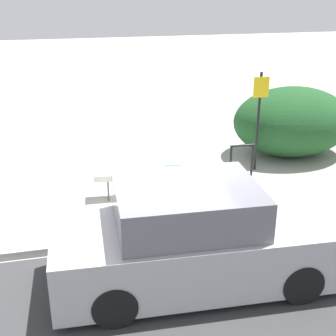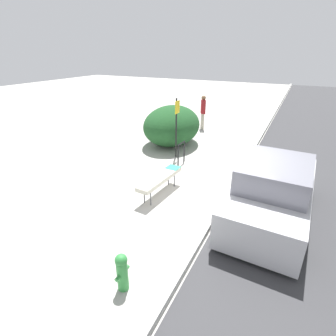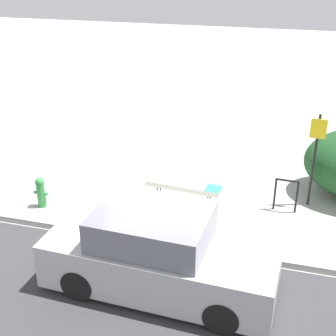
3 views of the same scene
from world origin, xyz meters
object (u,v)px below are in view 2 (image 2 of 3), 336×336
object	(u,v)px
bench	(160,179)
parked_car_near	(272,192)
bike_rack	(181,151)
fire_hydrant	(122,271)
pedestrian	(203,111)
sign_post	(177,123)

from	to	relation	value
bench	parked_car_near	xyz separation A→B (m)	(0.29, -3.01, 0.18)
bike_rack	fire_hydrant	world-z (taller)	bike_rack
parked_car_near	fire_hydrant	bearing A→B (deg)	152.86
pedestrian	bench	bearing A→B (deg)	164.67
bench	sign_post	size ratio (longest dim) A/B	0.81
bike_rack	parked_car_near	world-z (taller)	parked_car_near
bench	fire_hydrant	xyz separation A→B (m)	(-3.27, -1.00, -0.10)
bench	sign_post	xyz separation A→B (m)	(2.90, 0.84, 0.87)
sign_post	pedestrian	xyz separation A→B (m)	(4.32, 0.46, -0.45)
parked_car_near	bench	bearing A→B (deg)	97.92
bench	bike_rack	world-z (taller)	bike_rack
bench	pedestrian	distance (m)	7.34
bike_rack	parked_car_near	xyz separation A→B (m)	(-2.07, -3.39, 0.18)
fire_hydrant	parked_car_near	bearing A→B (deg)	-29.53
bike_rack	pedestrian	distance (m)	4.96
sign_post	pedestrian	bearing A→B (deg)	6.12
sign_post	fire_hydrant	world-z (taller)	sign_post
fire_hydrant	pedestrian	world-z (taller)	pedestrian
bike_rack	sign_post	size ratio (longest dim) A/B	0.36
fire_hydrant	parked_car_near	distance (m)	4.10
pedestrian	parked_car_near	xyz separation A→B (m)	(-6.92, -4.32, -0.25)
sign_post	fire_hydrant	size ratio (longest dim) A/B	3.01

